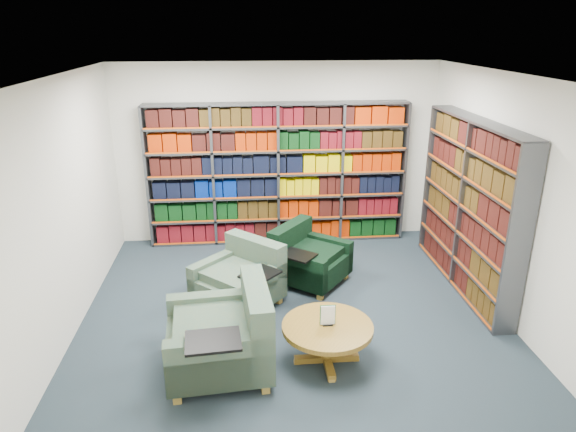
{
  "coord_description": "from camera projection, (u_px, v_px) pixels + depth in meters",
  "views": [
    {
      "loc": [
        -0.55,
        -5.39,
        3.28
      ],
      "look_at": [
        0.0,
        0.6,
        1.05
      ],
      "focal_mm": 32.0,
      "sensor_mm": 36.0,
      "label": 1
    }
  ],
  "objects": [
    {
      "name": "coffee_table",
      "position": [
        327.0,
        333.0,
        5.22
      ],
      "size": [
        0.93,
        0.93,
        0.65
      ],
      "color": "olive",
      "rests_on": "ground"
    },
    {
      "name": "chair_green_right",
      "position": [
        305.0,
        260.0,
        6.95
      ],
      "size": [
        1.19,
        1.2,
        0.77
      ],
      "color": "black",
      "rests_on": "ground"
    },
    {
      "name": "chair_teal_front",
      "position": [
        228.0,
        338.0,
        5.1
      ],
      "size": [
        1.08,
        1.23,
        0.91
      ],
      "color": "#0A323D",
      "rests_on": "ground"
    },
    {
      "name": "bookshelf_right",
      "position": [
        469.0,
        207.0,
        6.6
      ],
      "size": [
        0.28,
        2.5,
        2.2
      ],
      "color": "#47494F",
      "rests_on": "ground"
    },
    {
      "name": "chair_teal_left",
      "position": [
        242.0,
        280.0,
        6.37
      ],
      "size": [
        1.23,
        1.23,
        0.8
      ],
      "color": "#0A323D",
      "rests_on": "ground"
    },
    {
      "name": "room_shell",
      "position": [
        293.0,
        205.0,
        5.73
      ],
      "size": [
        5.02,
        5.02,
        2.82
      ],
      "color": "black",
      "rests_on": "ground"
    },
    {
      "name": "bookshelf_back",
      "position": [
        278.0,
        175.0,
        8.02
      ],
      "size": [
        4.0,
        0.28,
        2.2
      ],
      "color": "#47494F",
      "rests_on": "ground"
    }
  ]
}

